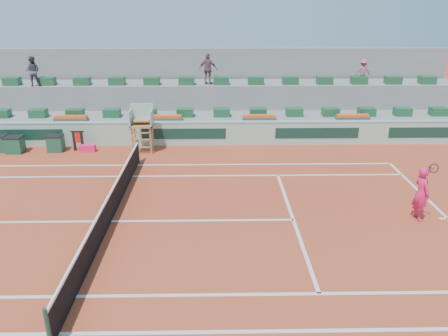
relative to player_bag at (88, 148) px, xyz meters
The scene contains 19 objects.
ground 8.00m from the player_bag, 69.22° to the right, with size 90.00×90.00×0.00m, color #A2381F.
seating_tier_lower 4.31m from the player_bag, 48.65° to the left, with size 36.00×4.00×1.20m, color gray.
seating_tier_upper 5.71m from the player_bag, 59.54° to the left, with size 36.00×2.40×2.60m, color gray.
stadium_back_wall 7.31m from the player_bag, 66.17° to the left, with size 36.00×0.40×4.40m, color gray.
player_bag is the anchor object (origin of this frame).
spectator_left 6.36m from the player_bag, 133.75° to the left, with size 0.81×0.63×1.67m, color #494854.
spectator_mid 8.11m from the player_bag, 34.70° to the left, with size 1.03×0.43×1.76m, color #744D5C.
spectator_right 16.05m from the player_bag, 16.48° to the left, with size 0.89×0.51×1.38m, color #A35164.
court_lines 8.00m from the player_bag, 69.22° to the right, with size 23.89×11.09×0.01m.
tennis_net 8.00m from the player_bag, 69.22° to the right, with size 0.10×11.97×1.10m.
advertising_hoarding 3.07m from the player_bag, 19.63° to the left, with size 36.00×0.34×1.26m.
umpire_chair 3.15m from the player_bag, ahead, with size 1.10×0.90×2.40m.
seat_row_lower 3.87m from the player_bag, 39.31° to the left, with size 32.90×0.60×0.44m.
seat_row_upper 5.73m from the player_bag, 56.11° to the left, with size 32.90×0.60×0.44m.
flower_planters 2.33m from the player_bag, 48.72° to the left, with size 26.80×0.36×0.28m.
drink_cooler_a 1.63m from the player_bag, behind, with size 0.78×0.68×0.84m.
drink_cooler_b 3.60m from the player_bag, behind, with size 0.85×0.74×0.84m.
towel_rack 0.67m from the player_bag, 160.88° to the left, with size 0.67×0.11×1.03m.
tennis_player 15.56m from the player_bag, 28.66° to the right, with size 0.59×0.95×2.28m.
Camera 1 is at (3.72, -13.59, 7.31)m, focal length 35.00 mm.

